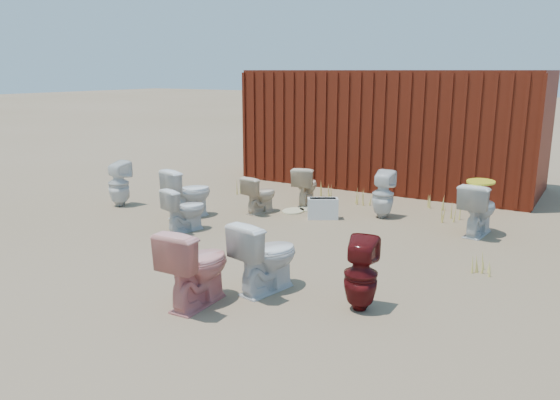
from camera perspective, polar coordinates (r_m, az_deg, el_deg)
The scene contains 22 objects.
ground at distance 7.63m, azimuth -2.35°, elevation -4.92°, with size 100.00×100.00×0.00m, color brown.
shipping_container at distance 11.98m, azimuth 11.62°, elevation 7.40°, with size 6.00×2.40×2.40m, color #45160B.
toilet_front_a at distance 9.19m, azimuth -9.58°, elevation 0.74°, with size 0.46×0.81×0.83m, color white.
toilet_front_pink at distance 5.75m, azimuth -8.71°, elevation -6.81°, with size 0.47×0.83×0.85m, color #E08881.
toilet_front_c at distance 8.42m, azimuth -9.89°, elevation -0.97°, with size 0.37×0.66×0.67m, color silver.
toilet_front_maroon at distance 5.63m, azimuth 8.45°, elevation -7.70°, with size 0.34×0.35×0.77m, color #500D0E.
toilet_front_e at distance 6.04m, azimuth -1.45°, elevation -5.82°, with size 0.46×0.80×0.82m, color silver.
toilet_back_a at distance 10.24m, azimuth -16.49°, elevation 1.65°, with size 0.37×0.38×0.82m, color white.
toilet_back_beige_left at distance 9.92m, azimuth 2.69°, elevation 1.52°, with size 0.40×0.70×0.71m, color beige.
toilet_back_beige_right at distance 9.36m, azimuth -2.10°, elevation 0.59°, with size 0.36×0.63×0.64m, color beige.
toilet_back_yellowlid at distance 8.61m, azimuth 20.03°, elevation -0.86°, with size 0.44×0.78×0.79m, color silver.
toilet_back_e at distance 9.19m, azimuth 10.72°, elevation 0.58°, with size 0.36×0.36×0.79m, color silver.
yellow_lid at distance 8.52m, azimuth 20.25°, elevation 1.80°, with size 0.40×0.50×0.03m, color gold.
loose_tank at distance 9.03m, azimuth 4.48°, elevation -0.89°, with size 0.50×0.20×0.35m, color silver.
loose_lid_near at distance 9.68m, azimuth 3.28°, elevation -0.89°, with size 0.38×0.49×0.02m, color #C3BB8D.
loose_lid_far at distance 9.49m, azimuth 1.38°, elevation -1.15°, with size 0.36×0.47×0.02m, color beige.
weed_clump_a at distance 10.90m, azimuth -3.69°, elevation 1.56°, with size 0.36×0.36×0.33m, color gold.
weed_clump_b at distance 10.00m, azimuth 8.51°, elevation 0.18°, with size 0.32×0.32×0.27m, color gold.
weed_clump_c at distance 9.29m, azimuth 17.13°, elevation -1.15°, with size 0.36×0.36×0.31m, color gold.
weed_clump_d at distance 10.57m, azimuth 4.88°, elevation 1.07°, with size 0.30×0.30×0.30m, color gold.
weed_clump_e at distance 10.00m, azimuth 15.88°, elevation -0.21°, with size 0.34×0.34×0.26m, color gold.
weed_clump_f at distance 7.09m, azimuth 20.60°, elevation -6.33°, with size 0.28×0.28×0.21m, color gold.
Camera 1 is at (4.03, -6.02, 2.40)m, focal length 35.00 mm.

